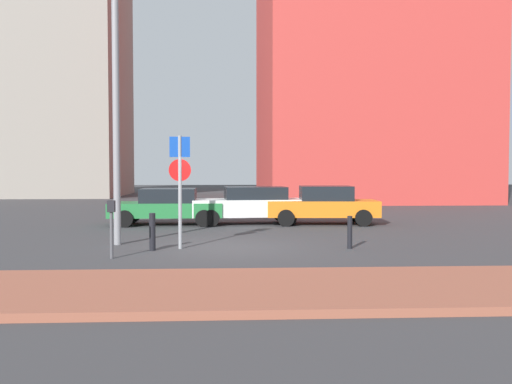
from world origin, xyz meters
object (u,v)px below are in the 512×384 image
(parked_car_orange, at_px, (323,205))
(street_lamp, at_px, (116,77))
(parking_sign_post, at_px, (180,178))
(traffic_bollard_near, at_px, (350,232))
(parked_car_green, at_px, (167,206))
(parked_car_white, at_px, (250,204))
(parking_meter, at_px, (111,221))
(traffic_bollard_mid, at_px, (152,232))

(parked_car_orange, distance_m, street_lamp, 9.68)
(parking_sign_post, bearing_deg, traffic_bollard_near, -2.69)
(parked_car_green, bearing_deg, parked_car_white, 2.07)
(parked_car_white, height_order, street_lamp, street_lamp)
(parked_car_white, distance_m, traffic_bollard_near, 7.25)
(parked_car_green, height_order, parking_meter, parked_car_green)
(parked_car_green, xyz_separation_m, parking_meter, (-0.45, -8.04, 0.18))
(parked_car_orange, bearing_deg, parked_car_green, 178.98)
(street_lamp, xyz_separation_m, traffic_bollard_mid, (1.16, -1.21, -4.29))
(parked_car_white, height_order, parked_car_orange, parked_car_orange)
(parking_sign_post, distance_m, parking_meter, 2.41)
(parked_car_green, height_order, parked_car_white, parked_car_white)
(parked_car_white, relative_size, traffic_bollard_near, 5.00)
(street_lamp, relative_size, traffic_bollard_near, 9.27)
(parked_car_white, distance_m, traffic_bollard_mid, 7.47)
(street_lamp, bearing_deg, parking_sign_post, -25.82)
(street_lamp, bearing_deg, parking_meter, -81.83)
(parking_meter, relative_size, traffic_bollard_near, 1.58)
(parking_meter, bearing_deg, parked_car_orange, 50.44)
(parked_car_green, xyz_separation_m, parked_car_white, (3.21, 0.12, 0.04))
(parking_meter, distance_m, traffic_bollard_mid, 1.56)
(parked_car_white, bearing_deg, parking_meter, -114.19)
(parked_car_orange, height_order, street_lamp, street_lamp)
(parked_car_white, bearing_deg, parking_sign_post, -108.05)
(parked_car_orange, bearing_deg, traffic_bollard_near, -93.67)
(parked_car_green, relative_size, street_lamp, 0.52)
(street_lamp, bearing_deg, parked_car_orange, 38.34)
(parked_car_orange, relative_size, traffic_bollard_mid, 4.39)
(parked_car_orange, xyz_separation_m, traffic_bollard_near, (-0.42, -6.59, -0.32))
(parked_car_orange, height_order, traffic_bollard_near, parked_car_orange)
(parking_sign_post, bearing_deg, street_lamp, 154.18)
(parked_car_white, relative_size, parking_meter, 3.17)
(parked_car_green, distance_m, parking_sign_post, 6.67)
(parked_car_green, bearing_deg, parking_meter, -93.23)
(parking_meter, bearing_deg, parked_car_white, 65.81)
(parking_sign_post, distance_m, traffic_bollard_near, 4.85)
(traffic_bollard_mid, bearing_deg, parked_car_green, 92.97)
(parked_car_green, height_order, traffic_bollard_near, parked_car_green)
(parking_sign_post, height_order, traffic_bollard_mid, parking_sign_post)
(parking_sign_post, bearing_deg, traffic_bollard_mid, -157.09)
(parked_car_orange, bearing_deg, parking_meter, -129.56)
(parking_sign_post, relative_size, traffic_bollard_near, 3.43)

